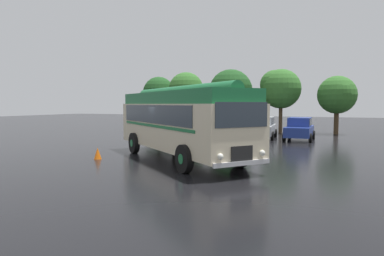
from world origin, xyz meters
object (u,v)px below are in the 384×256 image
object	(u,v)px
vintage_bus	(179,120)
car_near_left	(233,126)
car_mid_left	(263,127)
car_mid_right	(300,129)
traffic_cone	(98,153)

from	to	relation	value
vintage_bus	car_near_left	size ratio (longest dim) A/B	2.19
car_mid_left	car_mid_right	distance (m)	2.80
vintage_bus	car_mid_right	distance (m)	12.12
vintage_bus	car_mid_left	world-z (taller)	vintage_bus
car_mid_right	car_mid_left	bearing A→B (deg)	172.82
vintage_bus	car_near_left	xyz separation A→B (m)	(-0.93, 11.76, -1.05)
vintage_bus	car_mid_right	world-z (taller)	vintage_bus
vintage_bus	traffic_cone	distance (m)	4.25
car_mid_left	traffic_cone	xyz separation A→B (m)	(-5.08, -13.24, -0.57)
car_mid_left	traffic_cone	world-z (taller)	car_mid_left
car_near_left	car_mid_left	world-z (taller)	same
vintage_bus	car_mid_right	xyz separation A→B (m)	(4.27, 11.29, -1.05)
car_near_left	traffic_cone	distance (m)	13.63
traffic_cone	car_mid_right	bearing A→B (deg)	58.63
car_mid_right	traffic_cone	size ratio (longest dim) A/B	7.64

